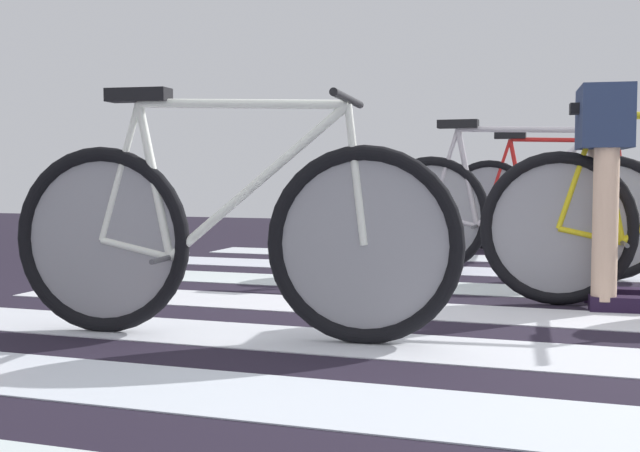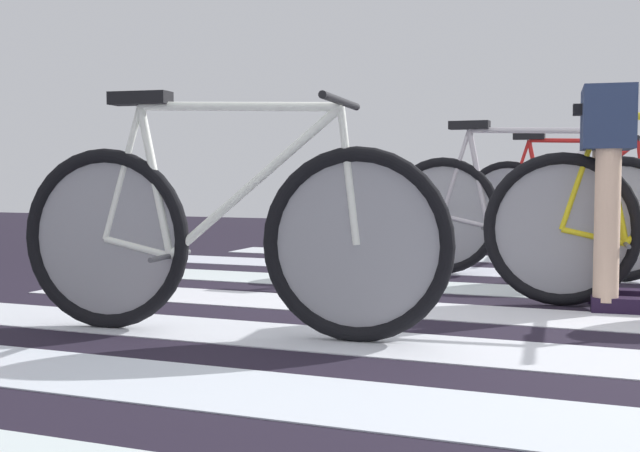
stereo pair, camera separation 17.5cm
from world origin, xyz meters
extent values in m
cube|color=black|center=(0.00, 0.00, 0.01)|extent=(18.00, 14.00, 0.02)
cube|color=silver|center=(-0.13, -1.07, 0.02)|extent=(5.20, 0.44, 0.00)
cube|color=silver|center=(0.09, -0.32, 0.02)|extent=(5.20, 0.44, 0.00)
cube|color=silver|center=(0.07, 0.44, 0.02)|extent=(5.20, 0.44, 0.00)
cube|color=silver|center=(-0.10, 1.19, 0.02)|extent=(5.20, 0.44, 0.00)
cube|color=silver|center=(-0.13, 1.96, 0.02)|extent=(5.20, 0.44, 0.00)
cube|color=silver|center=(0.02, 2.73, 0.02)|extent=(5.20, 0.44, 0.00)
torus|color=black|center=(-1.57, -0.43, 0.38)|extent=(0.72, 0.13, 0.72)
torus|color=black|center=(-0.56, -0.32, 0.38)|extent=(0.72, 0.13, 0.72)
cylinder|color=gray|center=(-1.57, -0.43, 0.38)|extent=(0.60, 0.07, 0.61)
cylinder|color=gray|center=(-0.56, -0.32, 0.38)|extent=(0.60, 0.07, 0.61)
cylinder|color=white|center=(-1.02, -0.37, 0.89)|extent=(0.80, 0.12, 0.05)
cylinder|color=white|center=(-0.96, -0.36, 0.60)|extent=(0.70, 0.11, 0.59)
cylinder|color=white|center=(-1.35, -0.40, 0.61)|extent=(0.16, 0.05, 0.59)
cylinder|color=white|center=(-1.43, -0.41, 0.35)|extent=(0.29, 0.06, 0.09)
cylinder|color=white|center=(-1.49, -0.42, 0.64)|extent=(0.19, 0.04, 0.53)
cylinder|color=white|center=(-0.59, -0.32, 0.63)|extent=(0.09, 0.04, 0.50)
cube|color=black|center=(-1.41, -0.41, 0.93)|extent=(0.25, 0.11, 0.05)
cylinder|color=black|center=(-0.62, -0.32, 0.90)|extent=(0.08, 0.52, 0.03)
cylinder|color=#4C4C51|center=(-1.30, -0.40, 0.32)|extent=(0.06, 0.34, 0.02)
torus|color=black|center=(0.07, 0.80, 0.38)|extent=(0.72, 0.12, 0.72)
cylinder|color=gray|center=(0.07, 0.80, 0.38)|extent=(0.61, 0.06, 0.61)
cylinder|color=yellow|center=(0.29, 0.82, 0.61)|extent=(0.16, 0.05, 0.59)
cylinder|color=yellow|center=(0.21, 0.81, 0.35)|extent=(0.29, 0.05, 0.09)
cylinder|color=yellow|center=(0.15, 0.81, 0.64)|extent=(0.19, 0.04, 0.53)
cube|color=black|center=(0.23, 0.81, 0.93)|extent=(0.25, 0.11, 0.05)
cylinder|color=#4C4C51|center=(0.35, 0.83, 0.32)|extent=(0.05, 0.34, 0.02)
cylinder|color=beige|center=(0.24, 0.96, 0.53)|extent=(0.11, 0.11, 0.92)
cylinder|color=beige|center=(0.27, 0.68, 0.53)|extent=(0.11, 0.11, 0.92)
cube|color=navy|center=(0.26, 0.82, 0.89)|extent=(0.26, 0.43, 0.28)
cube|color=black|center=(0.31, 0.96, 0.06)|extent=(0.27, 0.12, 0.07)
cube|color=black|center=(0.34, 0.68, 0.06)|extent=(0.27, 0.12, 0.07)
torus|color=black|center=(-0.72, 1.79, 0.38)|extent=(0.72, 0.07, 0.72)
torus|color=black|center=(0.30, 1.78, 0.38)|extent=(0.72, 0.07, 0.72)
cylinder|color=gray|center=(-0.72, 1.79, 0.38)|extent=(0.61, 0.01, 0.61)
cylinder|color=gray|center=(0.30, 1.78, 0.38)|extent=(0.61, 0.01, 0.61)
cylinder|color=#B8B1B9|center=(-0.16, 1.78, 0.89)|extent=(0.80, 0.05, 0.05)
cylinder|color=#B8B1B9|center=(-0.10, 1.78, 0.60)|extent=(0.70, 0.04, 0.59)
cylinder|color=#B8B1B9|center=(-0.50, 1.79, 0.61)|extent=(0.15, 0.04, 0.59)
cylinder|color=#B8B1B9|center=(-0.58, 1.79, 0.35)|extent=(0.29, 0.03, 0.09)
cylinder|color=#B8B1B9|center=(-0.64, 1.79, 0.64)|extent=(0.18, 0.03, 0.53)
cylinder|color=#B8B1B9|center=(0.27, 1.78, 0.63)|extent=(0.09, 0.03, 0.50)
cube|color=black|center=(-0.56, 1.79, 0.93)|extent=(0.24, 0.09, 0.05)
cylinder|color=black|center=(0.24, 1.78, 0.90)|extent=(0.04, 0.52, 0.03)
cylinder|color=#4C4C51|center=(-0.44, 1.79, 0.32)|extent=(0.02, 0.34, 0.02)
torus|color=black|center=(-0.56, 3.45, 0.38)|extent=(0.72, 0.06, 0.72)
cylinder|color=gray|center=(-0.56, 3.45, 0.38)|extent=(0.61, 0.01, 0.61)
cylinder|color=red|center=(0.00, 3.45, 0.89)|extent=(0.80, 0.04, 0.05)
cylinder|color=red|center=(0.06, 3.45, 0.60)|extent=(0.70, 0.04, 0.59)
cylinder|color=red|center=(-0.34, 3.45, 0.61)|extent=(0.15, 0.03, 0.59)
cylinder|color=red|center=(-0.42, 3.45, 0.35)|extent=(0.29, 0.03, 0.09)
cylinder|color=red|center=(-0.48, 3.45, 0.64)|extent=(0.18, 0.03, 0.53)
cube|color=black|center=(-0.40, 3.45, 0.93)|extent=(0.24, 0.09, 0.05)
cylinder|color=black|center=(0.40, 3.45, 0.90)|extent=(0.03, 0.52, 0.03)
cylinder|color=#4C4C51|center=(-0.28, 3.45, 0.32)|extent=(0.02, 0.34, 0.02)
camera|label=1|loc=(0.20, -3.09, 0.64)|focal=45.36mm
camera|label=2|loc=(0.38, -3.09, 0.64)|focal=45.36mm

